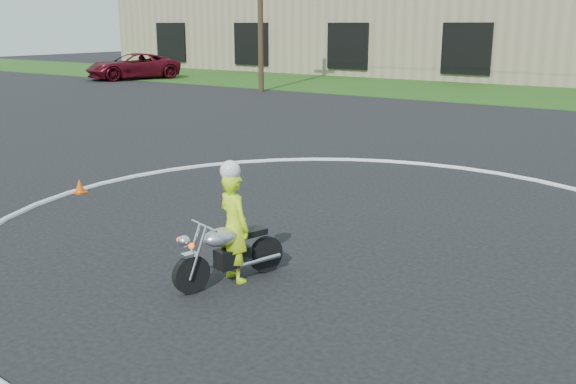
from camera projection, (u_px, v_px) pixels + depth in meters
The scene contains 7 objects.
ground at pixel (224, 293), 8.45m from camera, with size 120.00×120.00×0.00m, color black.
course_markings at pixel (490, 235), 10.74m from camera, with size 19.05×19.05×0.12m.
primary_motorcycle at pixel (228, 252), 8.68m from camera, with size 0.80×1.69×0.91m.
rider_primary_grp at pixel (234, 223), 8.69m from camera, with size 0.64×0.52×1.69m.
pickup_grp at pixel (133, 66), 40.73m from camera, with size 4.78×6.39×1.61m.
traffic_cones at pixel (573, 281), 8.49m from camera, with size 20.19×14.49×0.30m.
warehouse at pixel (377, 14), 49.15m from camera, with size 41.00×17.00×8.30m.
Camera 1 is at (5.12, -5.99, 3.44)m, focal length 40.00 mm.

